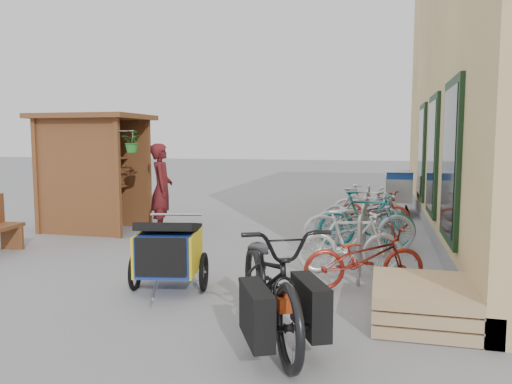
% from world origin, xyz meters
% --- Properties ---
extents(ground, '(80.00, 80.00, 0.00)m').
position_xyz_m(ground, '(0.00, 0.00, 0.00)').
color(ground, gray).
extents(kiosk, '(2.49, 1.65, 2.40)m').
position_xyz_m(kiosk, '(-3.28, 2.47, 1.55)').
color(kiosk, brown).
rests_on(kiosk, ground).
extents(bike_rack, '(0.05, 5.35, 0.86)m').
position_xyz_m(bike_rack, '(2.30, 2.40, 0.52)').
color(bike_rack, '#A5A8AD').
rests_on(bike_rack, ground).
extents(pallet_stack, '(1.00, 1.20, 0.40)m').
position_xyz_m(pallet_stack, '(3.00, -1.40, 0.21)').
color(pallet_stack, tan).
rests_on(pallet_stack, ground).
extents(shopping_carts, '(0.63, 1.75, 1.14)m').
position_xyz_m(shopping_carts, '(3.00, 6.46, 0.66)').
color(shopping_carts, silver).
rests_on(shopping_carts, ground).
extents(child_trailer, '(1.01, 1.62, 0.93)m').
position_xyz_m(child_trailer, '(-0.00, -0.98, 0.52)').
color(child_trailer, '#1C349A').
rests_on(child_trailer, ground).
extents(cargo_bike, '(1.64, 2.30, 1.15)m').
position_xyz_m(cargo_bike, '(1.58, -2.21, 0.57)').
color(cargo_bike, black).
rests_on(cargo_bike, ground).
extents(person_kiosk, '(0.64, 0.77, 1.81)m').
position_xyz_m(person_kiosk, '(-1.71, 2.52, 0.91)').
color(person_kiosk, maroon).
rests_on(person_kiosk, ground).
extents(bike_0, '(1.63, 1.00, 0.81)m').
position_xyz_m(bike_0, '(2.37, -0.36, 0.40)').
color(bike_0, maroon).
rests_on(bike_0, ground).
extents(bike_1, '(1.55, 0.74, 0.90)m').
position_xyz_m(bike_1, '(2.16, 0.36, 0.45)').
color(bike_1, white).
rests_on(bike_1, ground).
extents(bike_2, '(1.99, 1.08, 0.99)m').
position_xyz_m(bike_2, '(2.21, 1.74, 0.50)').
color(bike_2, '#AAAAAE').
rests_on(bike_2, ground).
extents(bike_3, '(1.70, 0.56, 1.01)m').
position_xyz_m(bike_3, '(2.33, 2.05, 0.50)').
color(bike_3, '#1F7A7C').
rests_on(bike_3, ground).
extents(bike_4, '(1.71, 0.89, 0.85)m').
position_xyz_m(bike_4, '(2.14, 2.77, 0.43)').
color(bike_4, '#AAAAAE').
rests_on(bike_4, ground).
extents(bike_5, '(1.65, 0.71, 0.96)m').
position_xyz_m(bike_5, '(2.21, 3.06, 0.48)').
color(bike_5, '#AAAAAE').
rests_on(bike_5, ground).
extents(bike_6, '(1.63, 1.02, 0.81)m').
position_xyz_m(bike_6, '(2.44, 4.14, 0.40)').
color(bike_6, maroon).
rests_on(bike_6, ground).
extents(bike_7, '(1.50, 0.48, 0.89)m').
position_xyz_m(bike_7, '(2.27, 4.58, 0.45)').
color(bike_7, white).
rests_on(bike_7, ground).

